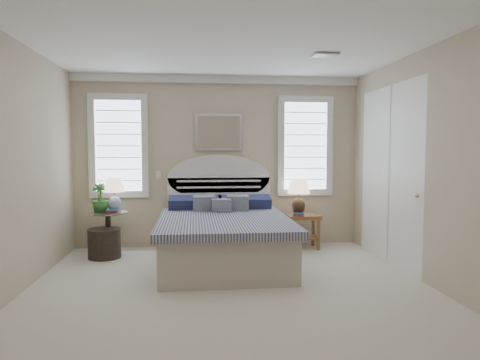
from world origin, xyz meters
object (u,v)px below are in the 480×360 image
side_table_left (108,229)px  lamp_left (114,191)px  bed (223,234)px  nightstand_right (303,224)px  lamp_right (299,192)px  floor_pot (105,243)px

side_table_left → lamp_left: 0.56m
bed → lamp_left: bearing=157.8°
bed → nightstand_right: 1.47m
nightstand_right → lamp_left: bearing=-178.9°
lamp_left → lamp_right: bearing=2.1°
floor_pot → side_table_left: bearing=84.0°
bed → side_table_left: size_ratio=3.61×
nightstand_right → lamp_right: 0.50m
side_table_left → floor_pot: side_table_left is taller
bed → lamp_right: bed is taller
bed → floor_pot: bearing=166.2°
lamp_left → lamp_right: size_ratio=0.89×
bed → nightstand_right: bed is taller
floor_pot → lamp_right: 3.00m
bed → lamp_right: bearing=30.9°
side_table_left → lamp_right: size_ratio=1.10×
bed → floor_pot: 1.73m
bed → side_table_left: 1.75m
bed → nightstand_right: bearing=28.0°
lamp_left → lamp_right: 2.80m
lamp_right → lamp_left: bearing=-177.9°
bed → lamp_right: 1.52m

